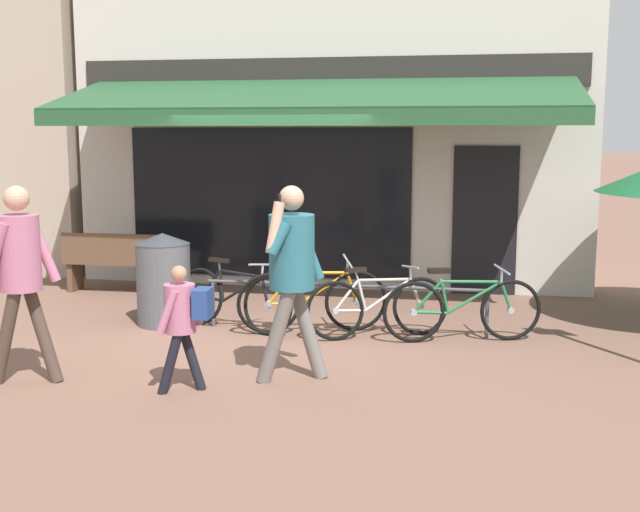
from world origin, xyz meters
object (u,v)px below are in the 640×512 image
object	(u,v)px
bicycle_orange	(312,300)
litter_bin	(164,279)
bicycle_silver	(378,306)
pedestrian_second_adult	(20,264)
bicycle_black	(233,298)
pedestrian_adult	(292,262)
pedestrian_child	(183,314)
bicycle_green	(462,309)
park_bench	(119,261)

from	to	relation	value
bicycle_orange	litter_bin	size ratio (longest dim) A/B	1.52
bicycle_silver	pedestrian_second_adult	xyz separation A→B (m)	(-3.00, -2.25, 0.76)
bicycle_black	litter_bin	size ratio (longest dim) A/B	1.46
pedestrian_adult	pedestrian_second_adult	xyz separation A→B (m)	(-2.40, -0.54, 0.01)
pedestrian_second_adult	litter_bin	size ratio (longest dim) A/B	1.66
bicycle_orange	litter_bin	world-z (taller)	litter_bin
bicycle_orange	pedestrian_child	distance (m)	2.38
bicycle_green	pedestrian_second_adult	xyz separation A→B (m)	(-3.93, -2.22, 0.75)
bicycle_green	pedestrian_second_adult	size ratio (longest dim) A/B	0.94
bicycle_black	pedestrian_adult	size ratio (longest dim) A/B	0.88
bicycle_green	litter_bin	size ratio (longest dim) A/B	1.56
litter_bin	park_bench	distance (m)	2.15
bicycle_orange	pedestrian_adult	xyz separation A→B (m)	(0.15, -1.74, 0.72)
pedestrian_second_adult	bicycle_orange	bearing A→B (deg)	-129.57
bicycle_black	litter_bin	bearing A→B (deg)	-162.21
bicycle_green	park_bench	bearing A→B (deg)	143.54
bicycle_green	litter_bin	xyz separation A→B (m)	(-3.52, 0.16, 0.18)
pedestrian_child	pedestrian_second_adult	world-z (taller)	pedestrian_second_adult
bicycle_orange	bicycle_green	xyz separation A→B (m)	(1.69, -0.06, -0.02)
litter_bin	pedestrian_second_adult	bearing A→B (deg)	-99.85
pedestrian_child	litter_bin	size ratio (longest dim) A/B	1.04
bicycle_green	pedestrian_adult	bearing A→B (deg)	-148.24
bicycle_orange	pedestrian_child	bearing A→B (deg)	-126.68
bicycle_green	bicycle_black	bearing A→B (deg)	162.14
bicycle_green	pedestrian_second_adult	bearing A→B (deg)	-166.33
bicycle_orange	pedestrian_adult	bearing A→B (deg)	-104.06
park_bench	pedestrian_second_adult	bearing A→B (deg)	-77.51
pedestrian_adult	pedestrian_child	bearing A→B (deg)	30.28
bicycle_silver	pedestrian_child	distance (m)	2.69
bicycle_black	pedestrian_child	bearing A→B (deg)	-62.32
pedestrian_child	bicycle_green	bearing A→B (deg)	-141.33
pedestrian_second_adult	park_bench	distance (m)	4.21
bicycle_silver	pedestrian_adult	size ratio (longest dim) A/B	0.86
bicycle_black	park_bench	distance (m)	2.82
bicycle_orange	litter_bin	xyz separation A→B (m)	(-1.83, 0.10, 0.17)
bicycle_black	pedestrian_second_adult	world-z (taller)	pedestrian_second_adult
bicycle_silver	park_bench	size ratio (longest dim) A/B	0.98
bicycle_orange	bicycle_silver	distance (m)	0.76
bicycle_silver	pedestrian_second_adult	bearing A→B (deg)	-167.77
bicycle_silver	litter_bin	xyz separation A→B (m)	(-2.59, 0.12, 0.20)
pedestrian_second_adult	litter_bin	world-z (taller)	pedestrian_second_adult
bicycle_green	pedestrian_child	world-z (taller)	pedestrian_child
pedestrian_child	bicycle_silver	bearing A→B (deg)	-127.15
litter_bin	park_bench	world-z (taller)	litter_bin
bicycle_silver	bicycle_black	bearing A→B (deg)	153.19
bicycle_orange	pedestrian_child	world-z (taller)	pedestrian_child
pedestrian_adult	pedestrian_child	size ratio (longest dim) A/B	1.59
park_bench	bicycle_black	bearing A→B (deg)	-38.50
park_bench	bicycle_green	bearing A→B (deg)	-21.06
pedestrian_child	bicycle_black	bearing A→B (deg)	-87.68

